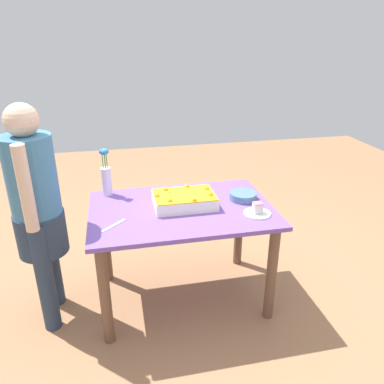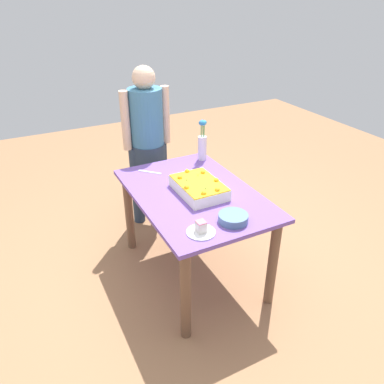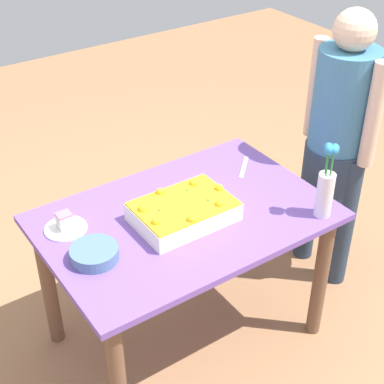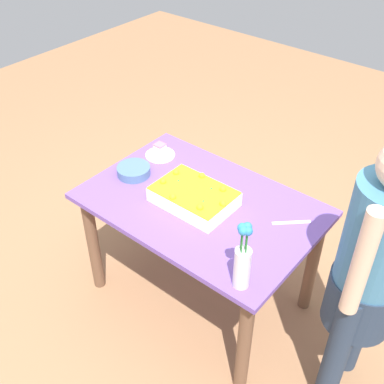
% 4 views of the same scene
% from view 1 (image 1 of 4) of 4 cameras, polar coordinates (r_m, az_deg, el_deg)
% --- Properties ---
extents(ground_plane, '(8.00, 8.00, 0.00)m').
position_cam_1_polar(ground_plane, '(2.96, -1.44, -15.48)').
color(ground_plane, '#9B6D4A').
extents(dining_table, '(1.24, 0.83, 0.74)m').
position_cam_1_polar(dining_table, '(2.62, -1.57, -4.98)').
color(dining_table, '#704DA5').
rests_on(dining_table, ground_plane).
extents(sheet_cake, '(0.42, 0.29, 0.11)m').
position_cam_1_polar(sheet_cake, '(2.57, -1.17, -1.18)').
color(sheet_cake, white).
rests_on(sheet_cake, dining_table).
extents(serving_plate_with_slice, '(0.18, 0.18, 0.08)m').
position_cam_1_polar(serving_plate_with_slice, '(2.51, 9.95, -2.82)').
color(serving_plate_with_slice, white).
rests_on(serving_plate_with_slice, dining_table).
extents(cake_knife, '(0.16, 0.15, 0.00)m').
position_cam_1_polar(cake_knife, '(2.38, -11.81, -4.99)').
color(cake_knife, silver).
rests_on(cake_knife, dining_table).
extents(flower_vase, '(0.07, 0.07, 0.35)m').
position_cam_1_polar(flower_vase, '(2.78, -12.96, 2.44)').
color(flower_vase, silver).
rests_on(flower_vase, dining_table).
extents(fruit_bowl, '(0.19, 0.19, 0.05)m').
position_cam_1_polar(fruit_bowl, '(2.70, 7.81, -0.61)').
color(fruit_bowl, slate).
rests_on(fruit_bowl, dining_table).
extents(person_standing, '(0.31, 0.45, 1.49)m').
position_cam_1_polar(person_standing, '(2.54, -22.60, -1.88)').
color(person_standing, '#28374C').
rests_on(person_standing, ground_plane).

